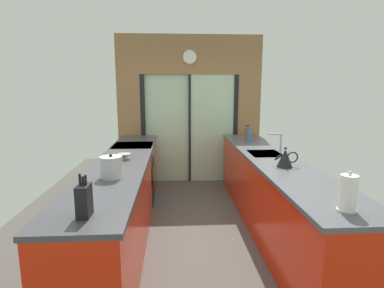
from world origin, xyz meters
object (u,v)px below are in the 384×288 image
object	(u,v)px
mixing_bowl	(124,156)
knife_block	(84,200)
paper_towel_roll	(348,193)
stock_pot	(111,167)
soap_bottle_far	(246,134)
soap_bottle_near	(249,134)
oven_range	(134,175)
kettle	(285,158)

from	to	relation	value
mixing_bowl	knife_block	world-z (taller)	knife_block
knife_block	mixing_bowl	bearing A→B (deg)	90.00
paper_towel_roll	mixing_bowl	bearing A→B (deg)	137.00
stock_pot	soap_bottle_far	xyz separation A→B (m)	(1.78, 2.05, -0.00)
soap_bottle_far	soap_bottle_near	bearing A→B (deg)	-90.00
soap_bottle_near	soap_bottle_far	bearing A→B (deg)	90.00
mixing_bowl	soap_bottle_far	xyz separation A→B (m)	(1.78, 1.29, 0.06)
stock_pot	oven_range	bearing A→B (deg)	90.62
mixing_bowl	soap_bottle_far	world-z (taller)	soap_bottle_far
kettle	soap_bottle_far	size ratio (longest dim) A/B	1.10
soap_bottle_near	paper_towel_roll	distance (m)	2.81
knife_block	stock_pot	world-z (taller)	knife_block
soap_bottle_near	soap_bottle_far	world-z (taller)	soap_bottle_near
soap_bottle_near	knife_block	bearing A→B (deg)	-122.54
oven_range	knife_block	size ratio (longest dim) A/B	3.14
oven_range	paper_towel_roll	size ratio (longest dim) A/B	3.22
oven_range	stock_pot	world-z (taller)	stock_pot
paper_towel_roll	soap_bottle_near	bearing A→B (deg)	90.00
oven_range	knife_block	bearing A→B (deg)	-89.59
knife_block	oven_range	bearing A→B (deg)	90.41
soap_bottle_near	kettle	bearing A→B (deg)	-89.92
soap_bottle_near	paper_towel_roll	bearing A→B (deg)	-90.00
paper_towel_roll	stock_pot	bearing A→B (deg)	153.02
oven_range	soap_bottle_near	xyz separation A→B (m)	(1.80, 0.21, 0.58)
knife_block	soap_bottle_far	bearing A→B (deg)	58.79
stock_pot	soap_bottle_near	size ratio (longest dim) A/B	0.87
knife_block	stock_pot	size ratio (longest dim) A/B	1.27
oven_range	soap_bottle_far	distance (m)	1.92
soap_bottle_far	knife_block	bearing A→B (deg)	-121.21
kettle	soap_bottle_near	world-z (taller)	soap_bottle_near
stock_pot	knife_block	bearing A→B (deg)	-90.00
oven_range	knife_block	world-z (taller)	knife_block
stock_pot	paper_towel_roll	world-z (taller)	paper_towel_roll
kettle	soap_bottle_near	size ratio (longest dim) A/B	0.98
mixing_bowl	soap_bottle_far	distance (m)	2.20
soap_bottle_far	paper_towel_roll	size ratio (longest dim) A/B	0.83
stock_pot	soap_bottle_near	distance (m)	2.60
knife_block	paper_towel_roll	distance (m)	1.78
stock_pot	paper_towel_roll	size ratio (longest dim) A/B	0.81
oven_range	mixing_bowl	bearing A→B (deg)	-88.87
knife_block	soap_bottle_near	distance (m)	3.31
mixing_bowl	soap_bottle_far	size ratio (longest dim) A/B	0.69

